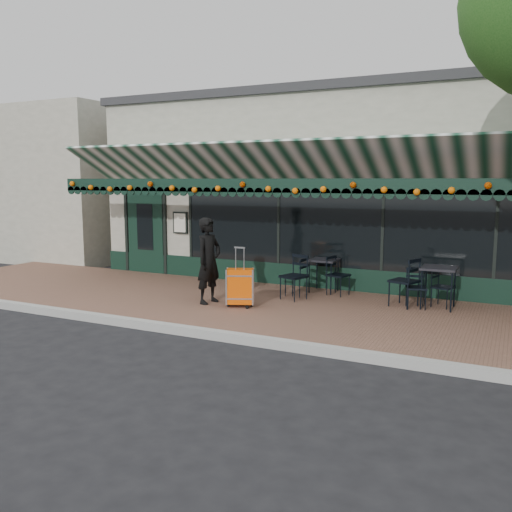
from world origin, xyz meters
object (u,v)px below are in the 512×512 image
at_px(chair_a_left, 404,282).
at_px(chair_b_front, 294,277).
at_px(cafe_table_a, 439,271).
at_px(woman, 209,261).
at_px(suitcase, 240,287).
at_px(cafe_table_b, 324,262).
at_px(chair_a_front, 416,288).
at_px(chair_a_right, 443,288).
at_px(chair_b_right, 338,276).
at_px(chair_b_left, 296,276).

height_order(chair_a_left, chair_b_front, chair_a_left).
bearing_deg(cafe_table_a, woman, -159.76).
bearing_deg(chair_a_left, suitcase, -43.94).
height_order(suitcase, cafe_table_b, suitcase).
distance_m(suitcase, cafe_table_a, 3.79).
xyz_separation_m(cafe_table_a, chair_a_left, (-0.61, -0.14, -0.23)).
bearing_deg(cafe_table_b, cafe_table_a, -11.19).
distance_m(suitcase, cafe_table_b, 2.28).
bearing_deg(chair_a_front, chair_b_front, 170.75).
xyz_separation_m(suitcase, cafe_table_a, (3.44, 1.55, 0.33)).
bearing_deg(chair_a_front, suitcase, -172.63).
height_order(chair_a_right, chair_b_right, chair_b_right).
bearing_deg(suitcase, chair_a_left, 2.87).
relative_size(woman, chair_a_left, 1.76).
distance_m(cafe_table_b, chair_b_left, 0.76).
bearing_deg(woman, cafe_table_b, -30.14).
bearing_deg(chair_b_left, cafe_table_b, 151.80).
xyz_separation_m(chair_a_front, chair_b_front, (-2.38, -0.30, 0.08)).
bearing_deg(suitcase, chair_a_front, 0.18).
height_order(cafe_table_b, chair_a_front, chair_a_front).
xyz_separation_m(woman, chair_a_left, (3.53, 1.39, -0.36)).
height_order(chair_a_right, chair_b_front, chair_b_front).
bearing_deg(suitcase, cafe_table_a, 0.59).
distance_m(suitcase, chair_b_left, 1.56).
bearing_deg(cafe_table_a, chair_b_left, -177.73).
relative_size(chair_a_right, chair_b_front, 0.81).
bearing_deg(chair_a_left, chair_b_left, -71.19).
bearing_deg(chair_a_left, chair_a_right, 130.94).
distance_m(chair_a_right, chair_a_front, 0.55).
xyz_separation_m(chair_a_left, chair_b_right, (-1.45, 0.45, -0.07)).
distance_m(chair_a_left, chair_b_right, 1.52).
relative_size(suitcase, chair_b_left, 1.41).
relative_size(chair_a_right, chair_b_left, 0.92).
height_order(cafe_table_b, chair_a_right, chair_a_right).
relative_size(chair_a_left, chair_b_front, 1.04).
bearing_deg(chair_a_left, chair_b_right, -87.60).
relative_size(cafe_table_b, chair_a_front, 0.94).
bearing_deg(woman, chair_b_left, -32.40).
relative_size(cafe_table_a, chair_a_right, 1.05).
relative_size(woman, chair_b_left, 2.08).
distance_m(suitcase, chair_a_front, 3.35).
bearing_deg(suitcase, chair_a_right, 1.90).
bearing_deg(chair_a_front, chair_a_left, 150.36).
bearing_deg(cafe_table_b, chair_b_front, -107.44).
relative_size(cafe_table_b, chair_a_right, 0.96).
xyz_separation_m(cafe_table_b, chair_a_left, (1.83, -0.62, -0.17)).
xyz_separation_m(suitcase, chair_b_front, (0.68, 1.05, 0.08)).
bearing_deg(cafe_table_a, chair_a_left, -167.23).
relative_size(chair_a_front, chair_b_right, 0.93).
relative_size(cafe_table_b, chair_b_right, 0.87).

